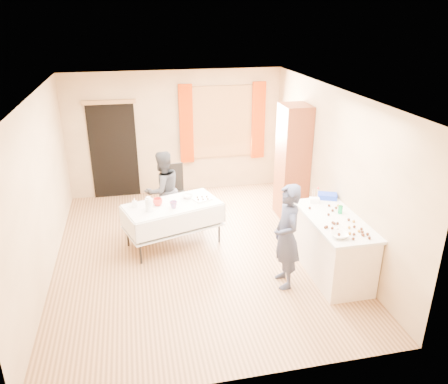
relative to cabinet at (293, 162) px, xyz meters
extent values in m
cube|color=#9E7047|center=(-1.99, -1.06, -1.09)|extent=(4.50, 5.50, 0.02)
cube|color=white|center=(-1.99, -1.06, 1.53)|extent=(4.50, 5.50, 0.02)
cube|color=tan|center=(-1.99, 1.70, 0.22)|extent=(4.50, 0.02, 2.60)
cube|color=tan|center=(-1.99, -3.82, 0.22)|extent=(4.50, 0.02, 2.60)
cube|color=tan|center=(-4.25, -1.06, 0.22)|extent=(0.02, 5.50, 2.60)
cube|color=tan|center=(0.27, -1.06, 0.22)|extent=(0.02, 5.50, 2.60)
cube|color=olive|center=(-0.99, 1.66, 0.42)|extent=(1.32, 0.06, 1.52)
cube|color=white|center=(-0.99, 1.64, 0.42)|extent=(1.20, 0.02, 1.40)
cube|color=#B32F00|center=(-1.77, 1.61, 0.42)|extent=(0.28, 0.06, 1.65)
cube|color=#B32F00|center=(-0.21, 1.61, 0.42)|extent=(0.28, 0.06, 1.65)
cube|color=black|center=(-3.29, 1.67, -0.08)|extent=(0.95, 0.04, 2.00)
cube|color=olive|center=(-3.29, 1.64, 0.94)|extent=(1.05, 0.06, 0.08)
cube|color=brown|center=(0.00, 0.00, 0.00)|extent=(0.50, 0.60, 2.15)
cube|color=beige|center=(-0.10, -2.07, -0.65)|extent=(0.68, 1.50, 0.86)
cube|color=silver|center=(-0.10, -2.07, -0.19)|extent=(0.74, 1.56, 0.04)
cube|color=silver|center=(-2.33, -0.70, -0.35)|extent=(1.68, 1.18, 0.04)
cube|color=black|center=(-2.18, 0.32, -0.62)|extent=(0.48, 0.48, 0.06)
cube|color=black|center=(-2.21, 0.51, -0.35)|extent=(0.43, 0.10, 0.61)
imported|color=#242840|center=(-0.89, -2.20, -0.30)|extent=(0.58, 0.39, 1.55)
imported|color=black|center=(-2.43, -0.02, -0.35)|extent=(1.15, 1.12, 1.45)
cylinder|color=#0B8C3E|center=(0.04, -1.92, -0.10)|extent=(0.08, 0.08, 0.12)
imported|color=white|center=(-0.30, -2.60, -0.14)|extent=(0.26, 0.26, 0.06)
cube|color=white|center=(-0.18, -1.48, -0.13)|extent=(0.17, 0.14, 0.08)
cube|color=#1633BF|center=(0.09, -1.36, -0.13)|extent=(0.35, 0.30, 0.08)
cylinder|color=silver|center=(-2.72, -0.91, -0.22)|extent=(0.12, 0.12, 0.22)
imported|color=red|center=(-2.57, -0.71, -0.27)|extent=(0.28, 0.28, 0.12)
imported|color=red|center=(-2.33, -0.86, -0.27)|extent=(0.14, 0.14, 0.11)
imported|color=white|center=(-2.05, -0.50, -0.30)|extent=(0.29, 0.29, 0.05)
cube|color=white|center=(-1.81, -0.64, -0.32)|extent=(0.34, 0.30, 0.02)
imported|color=white|center=(-2.94, -0.70, -0.25)|extent=(0.07, 0.07, 0.15)
sphere|color=#3F2314|center=(0.02, -2.53, -0.14)|extent=(0.04, 0.04, 0.04)
sphere|color=black|center=(-0.09, -2.60, -0.14)|extent=(0.04, 0.04, 0.04)
sphere|color=black|center=(-0.16, -2.26, -0.14)|extent=(0.04, 0.04, 0.04)
sphere|color=black|center=(0.02, -2.64, -0.14)|extent=(0.04, 0.04, 0.04)
sphere|color=black|center=(-0.35, -2.32, -0.14)|extent=(0.04, 0.04, 0.04)
sphere|color=black|center=(0.09, -2.64, -0.14)|extent=(0.04, 0.04, 0.04)
sphere|color=#3F2314|center=(-0.13, -2.57, -0.14)|extent=(0.04, 0.04, 0.04)
sphere|color=black|center=(0.08, -2.48, -0.14)|extent=(0.04, 0.04, 0.04)
sphere|color=black|center=(0.05, -2.18, -0.14)|extent=(0.04, 0.04, 0.04)
sphere|color=black|center=(-0.38, -2.33, -0.14)|extent=(0.04, 0.04, 0.04)
sphere|color=black|center=(-0.16, -1.96, -0.14)|extent=(0.04, 0.04, 0.04)
sphere|color=black|center=(0.02, -2.40, -0.14)|extent=(0.04, 0.04, 0.04)
sphere|color=#3F2314|center=(0.12, -1.70, -0.14)|extent=(0.04, 0.04, 0.04)
sphere|color=black|center=(-0.34, -1.69, -0.14)|extent=(0.04, 0.04, 0.04)
sphere|color=black|center=(-0.30, -2.38, -0.14)|extent=(0.04, 0.04, 0.04)
sphere|color=black|center=(-0.29, -2.56, -0.14)|extent=(0.04, 0.04, 0.04)
sphere|color=black|center=(0.02, -2.65, -0.14)|extent=(0.04, 0.04, 0.04)
sphere|color=black|center=(-0.25, -2.45, -0.14)|extent=(0.04, 0.04, 0.04)
sphere|color=#3F2314|center=(0.09, -2.25, -0.14)|extent=(0.04, 0.04, 0.04)
sphere|color=black|center=(-0.16, -2.71, -0.14)|extent=(0.04, 0.04, 0.04)
sphere|color=black|center=(-0.04, -1.84, -0.14)|extent=(0.04, 0.04, 0.04)
sphere|color=black|center=(-0.22, -2.22, -0.14)|extent=(0.04, 0.04, 0.04)
sphere|color=black|center=(0.05, -1.77, -0.14)|extent=(0.04, 0.04, 0.04)
sphere|color=black|center=(-0.21, -2.25, -0.14)|extent=(0.04, 0.04, 0.04)
sphere|color=#3F2314|center=(-0.06, -2.41, -0.14)|extent=(0.04, 0.04, 0.04)
sphere|color=black|center=(-0.02, -1.67, -0.14)|extent=(0.04, 0.04, 0.04)
sphere|color=black|center=(0.05, -2.57, -0.14)|extent=(0.04, 0.04, 0.04)
sphere|color=black|center=(0.06, -2.74, -0.14)|extent=(0.04, 0.04, 0.04)
camera|label=1|loc=(-2.87, -7.28, 2.62)|focal=35.00mm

